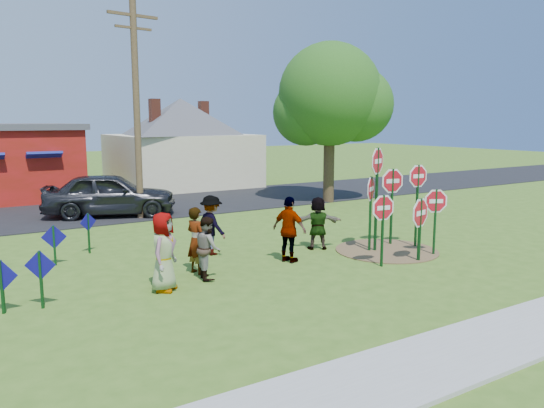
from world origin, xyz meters
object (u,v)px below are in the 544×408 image
(person_a, at_px, (163,252))
(utility_pole, at_px, (137,107))
(stop_sign_c, at_px, (418,186))
(stop_sign_b, at_px, (377,172))
(suv, at_px, (110,194))
(stop_sign_a, at_px, (383,214))
(leafy_tree, at_px, (332,100))
(person_b, at_px, (196,240))
(stop_sign_d, at_px, (392,187))

(person_a, distance_m, utility_pole, 10.59)
(stop_sign_c, distance_m, person_a, 8.57)
(stop_sign_b, bearing_deg, suv, 93.58)
(stop_sign_a, bearing_deg, stop_sign_b, 60.12)
(person_a, bearing_deg, suv, 33.18)
(stop_sign_a, distance_m, stop_sign_b, 2.05)
(stop_sign_a, relative_size, person_a, 1.13)
(utility_pole, height_order, leafy_tree, utility_pole)
(person_a, bearing_deg, stop_sign_a, -59.50)
(stop_sign_b, bearing_deg, person_b, 149.55)
(stop_sign_a, distance_m, stop_sign_c, 2.85)
(stop_sign_b, relative_size, person_b, 1.88)
(stop_sign_c, height_order, stop_sign_d, stop_sign_c)
(stop_sign_b, height_order, suv, stop_sign_b)
(stop_sign_b, distance_m, leafy_tree, 10.53)
(stop_sign_d, height_order, suv, stop_sign_d)
(stop_sign_c, bearing_deg, stop_sign_b, 173.65)
(stop_sign_d, height_order, person_b, stop_sign_d)
(suv, height_order, utility_pole, utility_pole)
(person_a, bearing_deg, leafy_tree, -11.54)
(leafy_tree, bearing_deg, stop_sign_d, -116.03)
(leafy_tree, bearing_deg, stop_sign_b, -120.35)
(utility_pole, bearing_deg, stop_sign_b, -64.58)
(stop_sign_c, xyz_separation_m, person_b, (-7.25, 0.99, -1.08))
(stop_sign_b, relative_size, utility_pole, 0.39)
(stop_sign_a, height_order, stop_sign_c, stop_sign_c)
(stop_sign_d, xyz_separation_m, suv, (-6.42, 10.13, -0.95))
(stop_sign_d, bearing_deg, stop_sign_a, -128.16)
(stop_sign_a, bearing_deg, utility_pole, 114.53)
(suv, distance_m, leafy_tree, 11.44)
(stop_sign_b, relative_size, stop_sign_c, 1.21)
(stop_sign_c, distance_m, utility_pole, 11.64)
(person_b, distance_m, leafy_tree, 14.23)
(stop_sign_b, bearing_deg, stop_sign_a, -150.57)
(stop_sign_d, bearing_deg, utility_pole, 132.83)
(person_b, bearing_deg, stop_sign_d, -106.92)
(stop_sign_c, bearing_deg, stop_sign_d, 128.14)
(utility_pole, relative_size, leafy_tree, 1.12)
(stop_sign_a, bearing_deg, suv, 116.99)
(stop_sign_d, xyz_separation_m, utility_pole, (-5.50, 8.99, 2.70))
(stop_sign_a, distance_m, stop_sign_d, 2.82)
(stop_sign_a, relative_size, stop_sign_d, 0.81)
(suv, xyz_separation_m, utility_pole, (0.93, -1.15, 3.65))
(suv, bearing_deg, person_a, -168.25)
(stop_sign_b, height_order, person_b, stop_sign_b)
(stop_sign_b, height_order, stop_sign_d, stop_sign_b)
(stop_sign_a, relative_size, stop_sign_b, 0.64)
(stop_sign_a, xyz_separation_m, utility_pole, (-3.37, 10.80, 3.12))
(stop_sign_d, relative_size, suv, 0.49)
(stop_sign_a, height_order, stop_sign_d, stop_sign_d)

